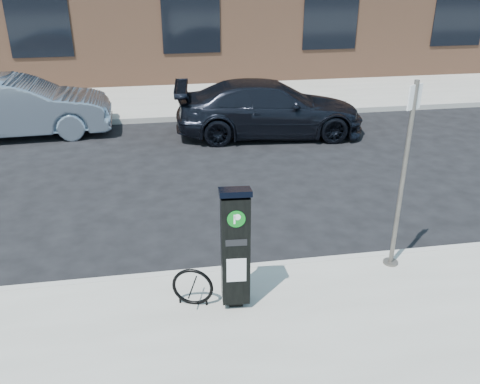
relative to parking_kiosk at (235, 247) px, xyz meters
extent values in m
plane|color=black|center=(0.50, 0.87, -1.02)|extent=(120.00, 120.00, 0.00)
cube|color=gray|center=(0.50, 14.87, -0.94)|extent=(60.00, 12.00, 0.15)
cube|color=#9E9B93|center=(0.50, 0.85, -0.94)|extent=(60.00, 0.12, 0.16)
cube|color=#9E9B93|center=(0.50, 8.89, -0.94)|extent=(60.00, 0.12, 0.16)
cube|color=black|center=(-4.50, 12.85, 1.98)|extent=(2.00, 0.06, 3.50)
cube|color=black|center=(0.50, 12.85, 1.98)|extent=(2.00, 0.06, 3.50)
cube|color=black|center=(0.00, 0.00, -0.82)|extent=(0.19, 0.19, 0.09)
cube|color=black|center=(0.00, 0.00, -0.03)|extent=(0.37, 0.33, 1.50)
cube|color=black|center=(0.00, 0.00, 0.76)|extent=(0.41, 0.37, 0.14)
cylinder|color=#086316|center=(-0.01, -0.16, 0.47)|extent=(0.22, 0.03, 0.22)
cube|color=white|center=(-0.01, -0.16, 0.47)|extent=(0.08, 0.01, 0.12)
cube|color=silver|center=(-0.01, -0.16, -0.25)|extent=(0.25, 0.02, 0.34)
cube|color=black|center=(-0.01, -0.16, 0.15)|extent=(0.26, 0.02, 0.09)
cylinder|color=#544E4A|center=(2.45, 0.57, -0.85)|extent=(0.22, 0.22, 0.03)
cylinder|color=#544E4A|center=(2.45, 0.57, 0.51)|extent=(0.07, 0.07, 2.75)
cube|color=silver|center=(2.45, 0.57, 1.66)|extent=(0.23, 0.12, 0.33)
torus|color=black|center=(-0.55, 0.07, -0.60)|extent=(0.54, 0.20, 0.55)
cylinder|color=black|center=(-0.72, 0.13, -0.81)|extent=(0.03, 0.03, 0.11)
cylinder|color=black|center=(-0.38, 0.02, -0.81)|extent=(0.03, 0.03, 0.11)
imported|color=gray|center=(-4.43, 8.27, -0.24)|extent=(4.77, 1.85, 1.55)
imported|color=black|center=(2.06, 7.27, -0.31)|extent=(5.06, 2.40, 1.42)
camera|label=1|loc=(-0.85, -5.43, 3.31)|focal=38.00mm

